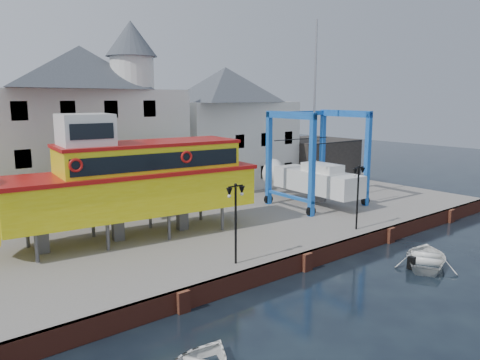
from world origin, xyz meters
TOP-DOWN VIEW (x-y plane):
  - ground at (0.00, 0.00)m, footprint 140.00×140.00m
  - hardstanding at (0.00, 11.00)m, footprint 44.00×22.00m
  - quay_wall at (-0.00, 0.10)m, footprint 44.00×0.47m
  - building_white_main at (-4.87, 18.39)m, footprint 14.00×8.30m
  - building_white_right at (9.00, 19.00)m, footprint 12.00×8.00m
  - shed_dark at (19.00, 17.00)m, footprint 8.00×7.00m
  - lamp_post_left at (-4.00, 1.20)m, footprint 1.12×0.32m
  - lamp_post_right at (6.00, 1.20)m, footprint 1.12×0.32m
  - tour_boat at (-6.95, 8.71)m, footprint 17.64×6.03m
  - travel_lift at (9.38, 8.43)m, footprint 6.96×9.55m
  - motorboat_b at (6.22, -3.60)m, footprint 5.64×5.11m

SIDE VIEW (x-z plane):
  - ground at x=0.00m, z-range 0.00..0.00m
  - motorboat_b at x=6.22m, z-range -0.48..0.48m
  - hardstanding at x=0.00m, z-range 0.00..1.00m
  - quay_wall at x=0.00m, z-range 0.00..1.00m
  - shed_dark at x=19.00m, z-range 1.00..5.00m
  - travel_lift at x=9.38m, z-range -3.74..10.48m
  - lamp_post_left at x=-4.00m, z-range 2.07..6.27m
  - lamp_post_right at x=6.00m, z-range 2.07..6.27m
  - tour_boat at x=-6.95m, z-range 0.79..8.32m
  - building_white_right at x=9.00m, z-range 1.00..12.20m
  - building_white_main at x=-4.87m, z-range 0.34..14.34m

